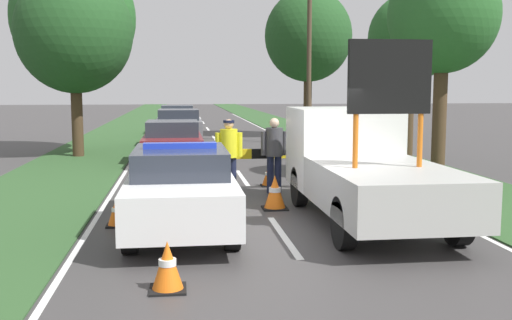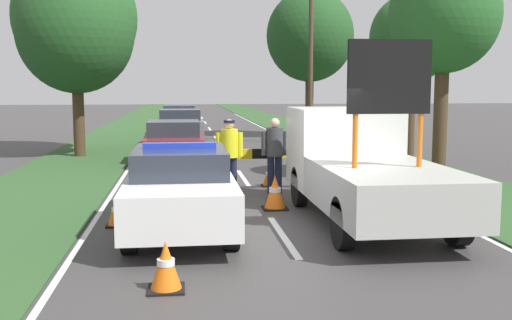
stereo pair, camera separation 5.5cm
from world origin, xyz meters
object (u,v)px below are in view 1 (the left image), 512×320
(traffic_cone_behind_barrier, at_px, (117,212))
(queued_car_van_white, at_px, (177,119))
(work_truck, at_px, (361,164))
(road_barrier, at_px, (251,156))
(traffic_cone_lane_edge, at_px, (269,175))
(roadside_tree_mid_left, at_px, (308,36))
(roadside_tree_far_left, at_px, (410,39))
(roadside_tree_near_right, at_px, (74,33))
(police_car, at_px, (181,187))
(queued_car_wagon_maroon, at_px, (173,141))
(queued_car_suv_grey, at_px, (179,126))
(traffic_cone_near_police, at_px, (275,192))
(traffic_cone_near_truck, at_px, (321,171))
(traffic_cone_centre_front, at_px, (168,266))
(police_officer, at_px, (229,150))
(pedestrian_civilian, at_px, (274,149))
(utility_pole, at_px, (309,61))
(roadside_tree_near_left, at_px, (443,17))
(roadside_tree_mid_right, at_px, (74,18))

(traffic_cone_behind_barrier, bearing_deg, queued_car_van_white, 87.20)
(work_truck, bearing_deg, road_barrier, -60.12)
(road_barrier, relative_size, traffic_cone_lane_edge, 5.96)
(roadside_tree_mid_left, xyz_separation_m, roadside_tree_far_left, (1.20, -10.45, -0.95))
(road_barrier, bearing_deg, roadside_tree_near_right, 118.27)
(police_car, height_order, queued_car_wagon_maroon, police_car)
(queued_car_suv_grey, bearing_deg, traffic_cone_near_police, 98.02)
(traffic_cone_near_police, distance_m, traffic_cone_lane_edge, 2.90)
(traffic_cone_lane_edge, xyz_separation_m, roadside_tree_near_right, (-5.92, 7.36, 4.18))
(traffic_cone_near_police, bearing_deg, queued_car_wagon_maroon, 105.07)
(police_car, bearing_deg, traffic_cone_near_truck, 47.61)
(traffic_cone_near_truck, relative_size, roadside_tree_near_right, 0.10)
(police_car, height_order, traffic_cone_centre_front, police_car)
(traffic_cone_behind_barrier, distance_m, traffic_cone_lane_edge, 5.30)
(queued_car_wagon_maroon, xyz_separation_m, roadside_tree_mid_left, (6.71, 9.65, 4.32))
(police_officer, relative_size, traffic_cone_centre_front, 2.82)
(work_truck, distance_m, traffic_cone_near_truck, 4.38)
(road_barrier, distance_m, pedestrian_civilian, 0.69)
(work_truck, xyz_separation_m, traffic_cone_near_truck, (0.27, 4.31, -0.73))
(work_truck, relative_size, roadside_tree_near_right, 0.84)
(police_car, bearing_deg, traffic_cone_near_police, 34.01)
(road_barrier, xyz_separation_m, roadside_tree_mid_left, (4.74, 15.41, 4.21))
(work_truck, xyz_separation_m, queued_car_wagon_maroon, (-3.69, 9.11, -0.30))
(police_car, xyz_separation_m, roadside_tree_mid_left, (6.48, 19.30, 4.30))
(traffic_cone_lane_edge, distance_m, utility_pole, 12.04)
(traffic_cone_near_police, distance_m, queued_car_van_white, 20.78)
(traffic_cone_behind_barrier, relative_size, queued_car_wagon_maroon, 0.12)
(traffic_cone_near_truck, relative_size, queued_car_wagon_maroon, 0.15)
(traffic_cone_lane_edge, bearing_deg, traffic_cone_behind_barrier, -130.09)
(pedestrian_civilian, bearing_deg, roadside_tree_far_left, 28.19)
(roadside_tree_mid_left, relative_size, roadside_tree_far_left, 1.31)
(traffic_cone_near_truck, height_order, traffic_cone_lane_edge, traffic_cone_near_truck)
(police_officer, relative_size, traffic_cone_near_police, 2.50)
(police_officer, distance_m, roadside_tree_near_right, 10.29)
(traffic_cone_near_police, xyz_separation_m, roadside_tree_near_left, (4.90, 3.02, 3.98))
(roadside_tree_near_left, bearing_deg, traffic_cone_lane_edge, -178.31)
(roadside_tree_mid_left, bearing_deg, utility_pole, -101.60)
(pedestrian_civilian, relative_size, roadside_tree_mid_left, 0.24)
(pedestrian_civilian, distance_m, traffic_cone_near_police, 2.03)
(traffic_cone_behind_barrier, bearing_deg, police_car, -18.91)
(work_truck, xyz_separation_m, traffic_cone_lane_edge, (-1.20, 3.91, -0.77))
(queued_car_wagon_maroon, bearing_deg, traffic_cone_centre_front, 90.22)
(pedestrian_civilian, height_order, traffic_cone_behind_barrier, pedestrian_civilian)
(pedestrian_civilian, relative_size, traffic_cone_behind_barrier, 3.34)
(traffic_cone_near_truck, distance_m, queued_car_suv_grey, 11.36)
(traffic_cone_near_police, xyz_separation_m, utility_pole, (3.75, 13.91, 3.32))
(queued_car_suv_grey, distance_m, roadside_tree_mid_right, 6.19)
(traffic_cone_centre_front, distance_m, roadside_tree_mid_left, 23.98)
(traffic_cone_near_police, bearing_deg, roadside_tree_far_left, 51.81)
(roadside_tree_near_left, bearing_deg, road_barrier, -172.23)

